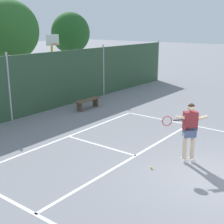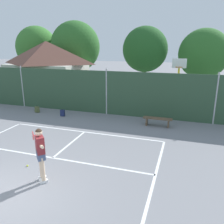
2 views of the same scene
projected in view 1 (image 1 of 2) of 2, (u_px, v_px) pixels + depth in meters
ground_plane at (211, 177)px, 8.78m from camera, size 120.00×120.00×0.00m
court_markings at (189, 171)px, 9.16m from camera, size 8.30×11.10×0.01m
chainlink_fence at (9, 89)px, 13.65m from camera, size 26.09×0.09×2.96m
basketball_hoop at (53, 57)px, 17.81m from camera, size 0.90×0.67×3.55m
tennis_player at (189, 127)px, 9.49m from camera, size 1.12×0.99×1.85m
tennis_ball at (151, 168)px, 9.29m from camera, size 0.07×0.07×0.07m
courtside_bench at (88, 102)px, 15.81m from camera, size 1.60×0.36×0.48m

